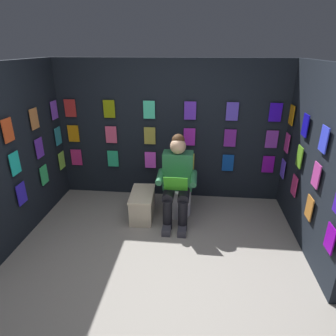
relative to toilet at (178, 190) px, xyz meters
The scene contains 7 objects.
ground_plane 1.60m from the toilet, 83.77° to the left, with size 30.00×30.00×0.00m, color gray.
display_wall_back 0.91m from the toilet, 72.40° to the right, with size 3.49×0.14×2.09m.
display_wall_left 1.81m from the toilet, 161.25° to the left, with size 0.14×2.04×2.09m.
display_wall_right 2.11m from the toilet, 15.60° to the left, with size 0.14×2.04×2.09m.
toilet is the anchor object (origin of this frame).
person_reading 0.35m from the toilet, 89.46° to the left, with size 0.53×0.68×1.19m.
comic_longbox_near 0.55m from the toilet, 24.38° to the left, with size 0.34×0.61×0.38m.
Camera 1 is at (-0.40, 2.18, 2.24)m, focal length 31.29 mm.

